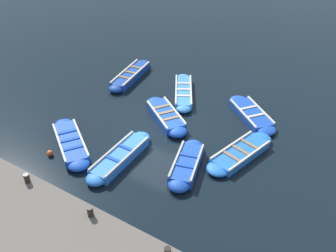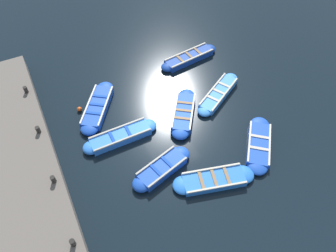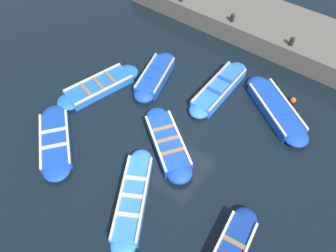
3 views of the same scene
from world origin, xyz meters
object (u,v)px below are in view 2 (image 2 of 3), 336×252
object	(u,v)px
boat_centre	(184,113)
bollard_mid_north	(38,130)
boat_bow_out	(98,107)
boat_outer_right	(214,180)
boat_inner_gap	(259,144)
bollard_north	(26,90)
boat_broadside	(189,58)
boat_far_corner	(120,136)
bollard_south	(73,243)
boat_alongside	(218,94)
bollard_mid_south	(53,179)
boat_end_of_row	(162,169)
buoy_orange_near	(80,109)

from	to	relation	value
boat_centre	bollard_mid_north	bearing A→B (deg)	-11.41
boat_bow_out	boat_outer_right	xyz separation A→B (m)	(-3.25, 6.42, -0.03)
boat_inner_gap	bollard_north	world-z (taller)	bollard_north
boat_outer_right	bollard_mid_north	bearing A→B (deg)	-40.72
boat_bow_out	bollard_mid_north	xyz separation A→B (m)	(3.06, 0.99, 0.91)
boat_centre	bollard_north	world-z (taller)	bollard_north
boat_bow_out	boat_broadside	world-z (taller)	boat_broadside
boat_far_corner	boat_inner_gap	distance (m)	6.72
boat_outer_right	bollard_mid_north	xyz separation A→B (m)	(6.31, -5.43, 0.94)
boat_far_corner	boat_inner_gap	size ratio (longest dim) A/B	1.15
bollard_south	boat_far_corner	bearing A→B (deg)	-127.77
boat_far_corner	bollard_south	bearing A→B (deg)	52.23
boat_outer_right	boat_far_corner	bearing A→B (deg)	-54.80
boat_alongside	bollard_north	size ratio (longest dim) A/B	10.38
boat_far_corner	bollard_mid_south	size ratio (longest dim) A/B	10.89
boat_alongside	boat_outer_right	xyz separation A→B (m)	(2.98, 4.45, -0.02)
boat_alongside	bollard_mid_south	bearing A→B (deg)	11.70
bollard_mid_south	boat_outer_right	bearing A→B (deg)	158.18
boat_end_of_row	bollard_south	bearing A→B (deg)	22.96
bollard_south	buoy_orange_near	world-z (taller)	bollard_south
boat_centre	bollard_south	xyz separation A→B (m)	(6.92, 4.41, 0.89)
boat_inner_gap	boat_outer_right	bearing A→B (deg)	13.39
boat_bow_out	bollard_north	world-z (taller)	bollard_north
bollard_north	bollard_mid_north	bearing A→B (deg)	90.00
boat_bow_out	buoy_orange_near	distance (m)	0.96
boat_centre	bollard_north	bearing A→B (deg)	-31.87
boat_centre	boat_bow_out	xyz separation A→B (m)	(3.86, -2.38, -0.02)
boat_outer_right	buoy_orange_near	xyz separation A→B (m)	(4.15, -6.75, -0.03)
boat_centre	buoy_orange_near	bearing A→B (deg)	-29.65
boat_centre	boat_alongside	bearing A→B (deg)	-170.01
boat_bow_out	boat_far_corner	world-z (taller)	boat_far_corner
bollard_mid_south	boat_inner_gap	bearing A→B (deg)	168.86
boat_far_corner	boat_outer_right	size ratio (longest dim) A/B	0.99
boat_far_corner	bollard_mid_south	bearing A→B (deg)	24.08
boat_centre	buoy_orange_near	distance (m)	5.48
boat_alongside	boat_outer_right	world-z (taller)	boat_alongside
boat_broadside	bollard_south	size ratio (longest dim) A/B	11.20
boat_alongside	buoy_orange_near	bearing A→B (deg)	-17.81
boat_alongside	bollard_mid_south	xyz separation A→B (m)	(9.29, 1.93, 0.92)
boat_bow_out	boat_inner_gap	world-z (taller)	boat_bow_out
boat_inner_gap	bollard_mid_north	size ratio (longest dim) A/B	9.48
boat_bow_out	buoy_orange_near	bearing A→B (deg)	-19.94
boat_outer_right	bollard_mid_south	size ratio (longest dim) A/B	11.01
bollard_north	buoy_orange_near	world-z (taller)	bollard_north
boat_far_corner	bollard_north	distance (m)	5.56
boat_broadside	boat_bow_out	bearing A→B (deg)	12.71
bollard_mid_north	buoy_orange_near	world-z (taller)	bollard_mid_north
boat_outer_right	bollard_mid_north	size ratio (longest dim) A/B	11.01
boat_centre	boat_far_corner	world-z (taller)	boat_centre
buoy_orange_near	bollard_mid_north	bearing A→B (deg)	31.34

